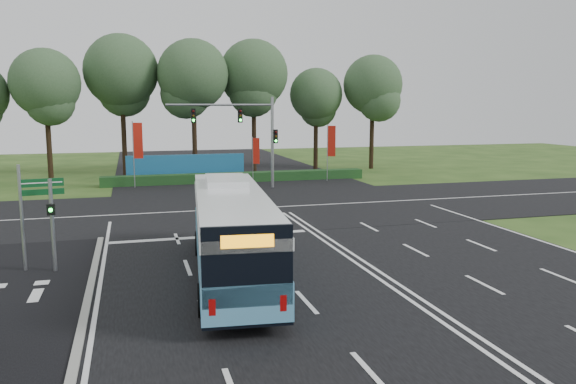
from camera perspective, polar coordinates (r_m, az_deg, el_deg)
name	(u,v)px	position (r m, az deg, el deg)	size (l,w,h in m)	color
ground	(345,257)	(23.99, 5.82, -6.54)	(120.00, 120.00, 0.00)	#284617
road_main	(345,256)	(23.99, 5.82, -6.50)	(20.00, 120.00, 0.04)	black
road_cross	(275,207)	(35.15, -1.36, -1.57)	(120.00, 14.00, 0.05)	black
bike_path	(6,309)	(19.94, -26.69, -10.56)	(5.00, 18.00, 0.06)	black
kerb_strip	(88,301)	(19.59, -19.69, -10.36)	(0.25, 18.00, 0.12)	gray
city_bus	(231,232)	(20.73, -5.78, -4.05)	(3.69, 12.16, 3.44)	#579EC9
pedestrian_signal	(52,222)	(22.96, -22.83, -2.83)	(0.30, 0.42, 3.61)	gray
street_sign	(31,205)	(23.45, -24.65, -1.16)	(1.60, 0.31, 4.13)	gray
banner_flag_left	(137,145)	(44.90, -15.12, 4.63)	(0.76, 0.11, 5.17)	gray
banner_flag_mid	(255,153)	(45.15, -3.33, 3.94)	(0.55, 0.21, 3.88)	gray
banner_flag_right	(330,145)	(47.33, 4.34, 4.83)	(0.66, 0.32, 4.80)	gray
traffic_light_gantry	(249,128)	(42.95, -3.94, 6.51)	(8.41, 0.28, 7.00)	gray
hedge	(238,177)	(47.17, -5.13, 1.49)	(22.00, 1.20, 0.80)	#153B19
blue_hoarding	(186,167)	(49.00, -10.29, 2.48)	(10.00, 0.30, 2.20)	#1B6092
eucalyptus_row	(196,80)	(53.07, -9.35, 11.15)	(41.19, 8.18, 12.74)	black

